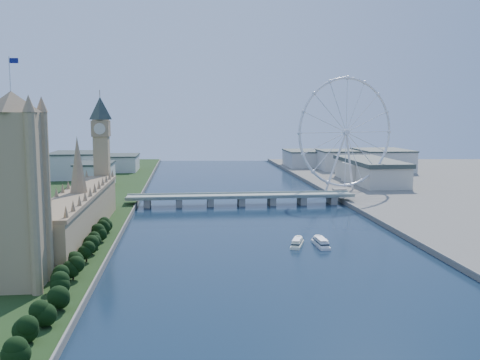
{
  "coord_description": "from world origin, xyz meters",
  "views": [
    {
      "loc": [
        -53.35,
        -209.51,
        88.54
      ],
      "look_at": [
        -10.34,
        210.0,
        35.72
      ],
      "focal_mm": 40.0,
      "sensor_mm": 36.0,
      "label": 1
    }
  ],
  "objects": [
    {
      "name": "westminster_bridge",
      "position": [
        0.0,
        300.0,
        6.63
      ],
      "size": [
        220.0,
        22.0,
        9.5
      ],
      "color": "gray",
      "rests_on": "ground"
    },
    {
      "name": "city_skyline",
      "position": [
        39.22,
        560.08,
        16.96
      ],
      "size": [
        505.0,
        280.0,
        32.0
      ],
      "color": "beige",
      "rests_on": "ground"
    },
    {
      "name": "ground",
      "position": [
        0.0,
        0.0,
        0.0
      ],
      "size": [
        2000.0,
        2000.0,
        0.0
      ],
      "primitive_type": "plane",
      "color": "#1A384B",
      "rests_on": "ground"
    },
    {
      "name": "parliament_range",
      "position": [
        -128.0,
        170.0,
        18.48
      ],
      "size": [
        24.0,
        200.0,
        70.0
      ],
      "color": "tan",
      "rests_on": "ground"
    },
    {
      "name": "victoria_tower",
      "position": [
        -135.0,
        55.0,
        54.49
      ],
      "size": [
        28.16,
        28.16,
        112.0
      ],
      "color": "tan",
      "rests_on": "ground"
    },
    {
      "name": "county_hall",
      "position": [
        175.0,
        430.0,
        0.0
      ],
      "size": [
        54.0,
        144.0,
        35.0
      ],
      "primitive_type": null,
      "color": "beige",
      "rests_on": "ground"
    },
    {
      "name": "big_ben",
      "position": [
        -128.0,
        278.0,
        66.57
      ],
      "size": [
        20.02,
        20.02,
        110.0
      ],
      "color": "tan",
      "rests_on": "ground"
    },
    {
      "name": "london_eye",
      "position": [
        119.98,
        355.08,
        67.52
      ],
      "size": [
        113.6,
        39.12,
        124.3
      ],
      "color": "silver",
      "rests_on": "ground"
    },
    {
      "name": "tour_boat_near",
      "position": [
        20.49,
        134.76,
        0.0
      ],
      "size": [
        14.92,
        26.42,
        5.65
      ],
      "primitive_type": null,
      "rotation": [
        0.0,
        0.0,
        -0.35
      ],
      "color": "white",
      "rests_on": "ground"
    },
    {
      "name": "tour_boat_far",
      "position": [
        36.27,
        132.45,
        0.0
      ],
      "size": [
        7.71,
        27.78,
        6.08
      ],
      "primitive_type": null,
      "rotation": [
        0.0,
        0.0,
        0.02
      ],
      "color": "silver",
      "rests_on": "ground"
    },
    {
      "name": "tree_row",
      "position": [
        -113.0,
        74.0,
        8.67
      ],
      "size": [
        8.85,
        216.85,
        20.19
      ],
      "color": "black",
      "rests_on": "ground"
    }
  ]
}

